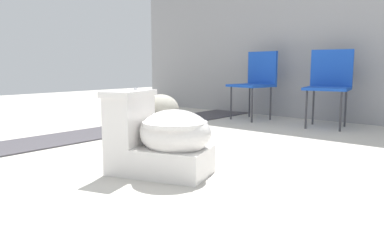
% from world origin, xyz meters
% --- Properties ---
extents(ground_plane, '(14.00, 14.00, 0.00)m').
position_xyz_m(ground_plane, '(0.00, 0.00, 0.00)').
color(ground_plane, '#B7B2A8').
extents(gravel_strip, '(0.56, 8.00, 0.01)m').
position_xyz_m(gravel_strip, '(-1.34, 0.50, 0.01)').
color(gravel_strip, '#423F44').
rests_on(gravel_strip, ground).
extents(building_wall, '(7.00, 0.20, 2.60)m').
position_xyz_m(building_wall, '(0.50, 2.90, 1.30)').
color(building_wall, gray).
rests_on(building_wall, ground).
extents(toilet, '(0.71, 0.55, 0.52)m').
position_xyz_m(toilet, '(0.11, -0.09, 0.22)').
color(toilet, white).
rests_on(toilet, ground).
extents(folding_chair_left, '(0.51, 0.51, 0.83)m').
position_xyz_m(folding_chair_left, '(-0.69, 2.38, 0.51)').
color(folding_chair_left, '#1947B2').
rests_on(folding_chair_left, ground).
extents(folding_chair_middle, '(0.51, 0.51, 0.83)m').
position_xyz_m(folding_chair_middle, '(0.21, 2.37, 0.51)').
color(folding_chair_middle, '#1947B2').
rests_on(folding_chair_middle, ground).
extents(boulder_near, '(0.55, 0.55, 0.34)m').
position_xyz_m(boulder_near, '(-1.32, 1.33, 0.17)').
color(boulder_near, '#ADA899').
rests_on(boulder_near, ground).
extents(boulder_far, '(0.59, 0.52, 0.39)m').
position_xyz_m(boulder_far, '(-1.39, 0.97, 0.19)').
color(boulder_far, '#B7B2AD').
rests_on(boulder_far, ground).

